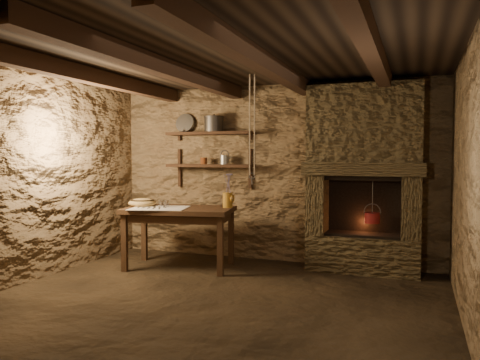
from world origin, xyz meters
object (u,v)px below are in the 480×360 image
at_px(work_table, 180,235).
at_px(wooden_bowl, 142,203).
at_px(stoneware_jug, 228,193).
at_px(red_pot, 372,217).
at_px(iron_stockpot, 214,125).

bearing_deg(work_table, wooden_bowl, 172.59).
relative_size(stoneware_jug, wooden_bowl, 1.23).
relative_size(work_table, stoneware_jug, 3.30).
distance_m(work_table, wooden_bowl, 0.67).
distance_m(stoneware_jug, red_pot, 1.81).
height_order(work_table, stoneware_jug, stoneware_jug).
distance_m(wooden_bowl, iron_stockpot, 1.46).
relative_size(work_table, wooden_bowl, 4.07).
bearing_deg(iron_stockpot, red_pot, -3.18).
bearing_deg(work_table, red_pot, 3.34).
xyz_separation_m(iron_stockpot, red_pot, (2.16, -0.12, -1.17)).
distance_m(iron_stockpot, red_pot, 2.46).
bearing_deg(work_table, iron_stockpot, 64.88).
xyz_separation_m(stoneware_jug, red_pot, (1.76, 0.34, -0.27)).
xyz_separation_m(work_table, iron_stockpot, (0.18, 0.68, 1.45)).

